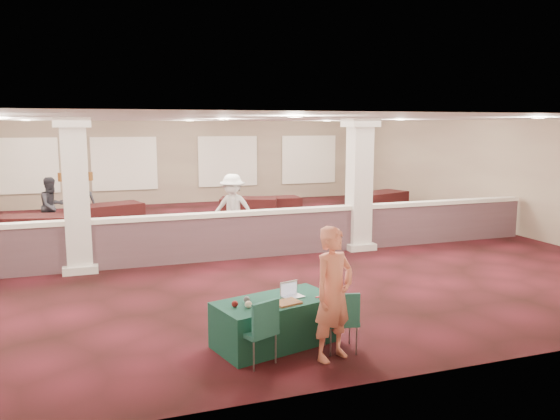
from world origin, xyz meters
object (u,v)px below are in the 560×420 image
object	(u,v)px
conf_chair_side	(260,326)
far_table_front_center	(203,230)
far_table_back_left	(110,217)
far_table_front_right	(380,203)
far_table_back_center	(249,209)
attendee_c	(360,191)
woman	(334,294)
attendee_d	(83,203)
near_table	(275,322)
conf_chair_main	(342,316)
attendee_b	(233,209)
far_table_back_right	(275,207)
attendee_a	(52,206)
far_table_front_left	(35,230)

from	to	relation	value
conf_chair_side	far_table_front_center	distance (m)	7.41
far_table_back_left	far_table_front_right	bearing A→B (deg)	-1.29
far_table_back_center	attendee_c	xyz separation A→B (m)	(4.12, 0.29, 0.40)
woman	attendee_d	distance (m)	11.17
far_table_front_right	attendee_d	size ratio (longest dim) A/B	1.22
near_table	far_table_front_right	distance (m)	11.80
conf_chair_main	attendee_d	distance (m)	11.10
far_table_front_center	attendee_d	distance (m)	4.37
attendee_b	attendee_c	world-z (taller)	attendee_b
far_table_back_right	far_table_front_center	bearing A→B (deg)	-133.02
far_table_front_right	attendee_a	bearing A→B (deg)	-179.24
far_table_front_center	woman	bearing A→B (deg)	-88.08
conf_chair_main	woman	xyz separation A→B (m)	(-0.19, -0.13, 0.38)
attendee_b	far_table_back_left	bearing A→B (deg)	163.98
far_table_back_left	attendee_c	xyz separation A→B (m)	(8.42, 0.44, 0.39)
attendee_a	attendee_d	xyz separation A→B (m)	(0.79, 0.64, -0.03)
conf_chair_main	far_table_back_left	xyz separation A→B (m)	(-2.66, 10.27, -0.13)
far_table_back_center	attendee_b	bearing A→B (deg)	-112.24
attendee_b	attendee_c	distance (m)	6.59
conf_chair_main	far_table_front_left	bearing A→B (deg)	128.63
far_table_front_left	attendee_d	bearing A→B (deg)	57.12
woman	far_table_front_right	size ratio (longest dim) A/B	0.93
far_table_back_left	attendee_d	xyz separation A→B (m)	(-0.73, 0.30, 0.40)
conf_chair_side	woman	world-z (taller)	woman
woman	attendee_b	world-z (taller)	attendee_b
far_table_front_center	attendee_c	bearing A→B (deg)	28.25
attendee_a	attendee_b	size ratio (longest dim) A/B	0.89
near_table	conf_chair_main	distance (m)	0.97
near_table	attendee_c	distance (m)	12.06
attendee_a	attendee_b	world-z (taller)	attendee_b
woman	attendee_c	size ratio (longest dim) A/B	1.15
far_table_front_right	attendee_b	distance (m)	6.71
conf_chair_side	far_table_back_left	size ratio (longest dim) A/B	0.47
near_table	attendee_a	world-z (taller)	attendee_a
far_table_back_center	far_table_back_right	size ratio (longest dim) A/B	1.07
far_table_back_right	near_table	bearing A→B (deg)	-108.42
far_table_front_left	attendee_d	xyz separation A→B (m)	(1.15, 1.78, 0.41)
near_table	far_table_front_left	size ratio (longest dim) A/B	0.92
attendee_c	conf_chair_side	bearing A→B (deg)	175.42
far_table_back_right	attendee_d	distance (m)	6.00
woman	attendee_d	xyz separation A→B (m)	(-3.20, 10.70, -0.11)
far_table_front_center	far_table_back_center	size ratio (longest dim) A/B	1.00
far_table_front_right	attendee_b	xyz separation A→B (m)	(-5.98, -3.00, 0.52)
near_table	woman	distance (m)	1.06
woman	attendee_c	world-z (taller)	woman
woman	far_table_front_left	distance (m)	9.93
far_table_back_right	attendee_a	size ratio (longest dim) A/B	1.03
attendee_b	far_table_front_center	bearing A→B (deg)	-171.21
far_table_front_right	conf_chair_main	bearing A→B (deg)	-121.82
near_table	conf_chair_side	distance (m)	0.73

